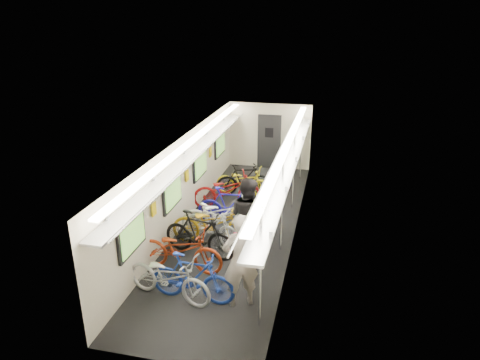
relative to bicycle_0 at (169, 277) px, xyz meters
The scene contains 15 objects.
train_car_shell 4.26m from the bicycle_0, 86.08° to the left, with size 10.00×10.00×10.00m.
bicycle_0 is the anchor object (origin of this frame).
bicycle_1 0.48m from the bicycle_0, ahead, with size 0.49×1.74×1.04m, color #1A379D.
bicycle_2 1.04m from the bicycle_0, 97.65° to the left, with size 0.68×1.96×1.03m, color #9C2E11.
bicycle_3 1.71m from the bicycle_0, 87.42° to the left, with size 0.52×1.86×1.12m, color black.
bicycle_4 2.37m from the bicycle_0, 84.99° to the left, with size 0.70×2.01×1.06m, color #C18C12.
bicycle_5 2.30m from the bicycle_0, 84.27° to the left, with size 0.49×1.72×1.03m, color silver.
bicycle_6 2.89m from the bicycle_0, 84.36° to the left, with size 0.71×2.04×1.07m, color silver.
bicycle_7 3.52m from the bicycle_0, 84.32° to the left, with size 0.49×1.74×1.05m, color #201BA7.
bicycle_8 4.56m from the bicycle_0, 89.94° to the left, with size 0.69×1.99×1.04m, color maroon.
bicycle_9 5.53m from the bicycle_0, 86.96° to the left, with size 0.48×1.72×1.03m, color black.
bicycle_10 5.49m from the bicycle_0, 86.78° to the left, with size 0.63×1.81×0.95m, color yellow.
passenger_near 1.50m from the bicycle_0, ahead, with size 0.70×0.46×1.93m, color gray.
passenger_mid 2.44m from the bicycle_0, 61.68° to the left, with size 0.92×0.72×1.89m, color black.
backpack 1.61m from the bicycle_0, 10.77° to the left, with size 0.26×0.14×0.38m, color red.
Camera 1 is at (2.32, -10.06, 5.28)m, focal length 32.00 mm.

